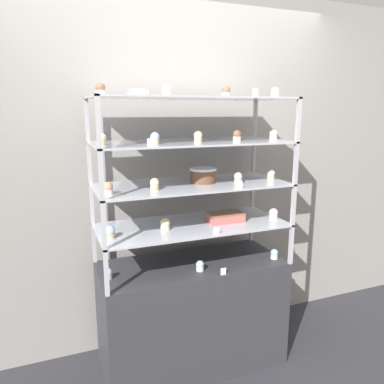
{
  "coord_description": "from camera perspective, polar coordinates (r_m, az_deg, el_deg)",
  "views": [
    {
      "loc": [
        -0.87,
        -2.19,
        1.75
      ],
      "look_at": [
        0.0,
        0.0,
        1.24
      ],
      "focal_mm": 35.0,
      "sensor_mm": 36.0,
      "label": 1
    }
  ],
  "objects": [
    {
      "name": "cupcake_9",
      "position": [
        2.59,
        11.93,
        2.58
      ],
      "size": [
        0.05,
        0.05,
        0.07
      ],
      "color": "#CCB28C",
      "rests_on": "display_riser_middle"
    },
    {
      "name": "display_riser_lower",
      "position": [
        2.47,
        0.0,
        -5.26
      ],
      "size": [
        1.23,
        0.54,
        0.27
      ],
      "color": "#B7B7BC",
      "rests_on": "display_base"
    },
    {
      "name": "cupcake_14",
      "position": [
        2.56,
        12.29,
        8.53
      ],
      "size": [
        0.05,
        0.05,
        0.07
      ],
      "color": "beige",
      "rests_on": "display_riser_upper"
    },
    {
      "name": "layer_cake_centerpiece",
      "position": [
        2.43,
        1.7,
        2.57
      ],
      "size": [
        0.17,
        0.17,
        0.1
      ],
      "color": "brown",
      "rests_on": "display_riser_middle"
    },
    {
      "name": "cupcake_16",
      "position": [
        2.24,
        -3.93,
        15.19
      ],
      "size": [
        0.05,
        0.05,
        0.07
      ],
      "color": "beige",
      "rests_on": "display_riser_top"
    },
    {
      "name": "cupcake_13",
      "position": [
        2.4,
        6.87,
        8.5
      ],
      "size": [
        0.05,
        0.05,
        0.07
      ],
      "color": "white",
      "rests_on": "display_riser_upper"
    },
    {
      "name": "price_tag_0",
      "position": [
        2.39,
        4.8,
        -11.96
      ],
      "size": [
        0.04,
        0.0,
        0.04
      ],
      "color": "white",
      "rests_on": "display_base"
    },
    {
      "name": "sheet_cake_frosted",
      "position": [
        2.53,
        5.05,
        -3.8
      ],
      "size": [
        0.24,
        0.14,
        0.06
      ],
      "color": "#C66660",
      "rests_on": "display_riser_lower"
    },
    {
      "name": "cupcake_8",
      "position": [
        2.43,
        7.05,
        2.13
      ],
      "size": [
        0.05,
        0.05,
        0.07
      ],
      "color": "#CCB28C",
      "rests_on": "display_riser_middle"
    },
    {
      "name": "cupcake_2",
      "position": [
        2.67,
        12.42,
        -9.21
      ],
      "size": [
        0.05,
        0.05,
        0.07
      ],
      "color": "white",
      "rests_on": "display_base"
    },
    {
      "name": "cupcake_15",
      "position": [
        2.16,
        -13.78,
        15.0
      ],
      "size": [
        0.05,
        0.05,
        0.07
      ],
      "color": "beige",
      "rests_on": "display_riser_top"
    },
    {
      "name": "cupcake_17",
      "position": [
        2.33,
        5.21,
        15.05
      ],
      "size": [
        0.05,
        0.05,
        0.07
      ],
      "color": "#CCB28C",
      "rests_on": "display_riser_top"
    },
    {
      "name": "cupcake_11",
      "position": [
        2.16,
        -5.68,
        8.13
      ],
      "size": [
        0.05,
        0.05,
        0.07
      ],
      "color": "#CCB28C",
      "rests_on": "display_riser_upper"
    },
    {
      "name": "cupcake_1",
      "position": [
        2.43,
        1.12,
        -11.19
      ],
      "size": [
        0.05,
        0.05,
        0.07
      ],
      "color": "white",
      "rests_on": "display_base"
    },
    {
      "name": "cupcake_18",
      "position": [
        2.58,
        12.52,
        14.55
      ],
      "size": [
        0.05,
        0.05,
        0.07
      ],
      "color": "beige",
      "rests_on": "display_riser_top"
    },
    {
      "name": "price_tag_2",
      "position": [
        2.27,
        7.29,
        1.07
      ],
      "size": [
        0.04,
        0.0,
        0.04
      ],
      "color": "white",
      "rests_on": "display_riser_middle"
    },
    {
      "name": "donut_glazed",
      "position": [
        2.24,
        -8.12,
        14.76
      ],
      "size": [
        0.12,
        0.12,
        0.04
      ],
      "color": "#EFE5CC",
      "rests_on": "display_riser_top"
    },
    {
      "name": "price_tag_4",
      "position": [
        2.27,
        9.61,
        14.75
      ],
      "size": [
        0.04,
        0.0,
        0.04
      ],
      "color": "white",
      "rests_on": "display_riser_top"
    },
    {
      "name": "display_riser_upper",
      "position": [
        2.37,
        0.0,
        7.34
      ],
      "size": [
        1.23,
        0.54,
        0.27
      ],
      "color": "#B7B7BC",
      "rests_on": "display_riser_middle"
    },
    {
      "name": "cupcake_10",
      "position": [
        2.13,
        -13.61,
        7.79
      ],
      "size": [
        0.05,
        0.05,
        0.07
      ],
      "color": "#CCB28C",
      "rests_on": "display_riser_upper"
    },
    {
      "name": "price_tag_3",
      "position": [
        2.02,
        -6.35,
        7.5
      ],
      "size": [
        0.04,
        0.0,
        0.04
      ],
      "color": "white",
      "rests_on": "display_riser_upper"
    },
    {
      "name": "cupcake_0",
      "position": [
        2.37,
        -12.65,
        -12.07
      ],
      "size": [
        0.05,
        0.05,
        0.07
      ],
      "color": "#CCB28C",
      "rests_on": "display_base"
    },
    {
      "name": "cupcake_6",
      "position": [
        2.13,
        -12.67,
        0.51
      ],
      "size": [
        0.05,
        0.05,
        0.07
      ],
      "color": "white",
      "rests_on": "display_riser_middle"
    },
    {
      "name": "cupcake_12",
      "position": [
        2.3,
        0.93,
        8.43
      ],
      "size": [
        0.05,
        0.05,
        0.07
      ],
      "color": "#CCB28C",
      "rests_on": "display_riser_upper"
    },
    {
      "name": "ground_plane",
      "position": [
        2.93,
        0.0,
        -24.31
      ],
      "size": [
        20.0,
        20.0,
        0.0
      ],
      "primitive_type": "plane",
      "color": "#2D2D33"
    },
    {
      "name": "price_tag_1",
      "position": [
        2.27,
        3.77,
        -5.93
      ],
      "size": [
        0.04,
        0.0,
        0.04
      ],
      "color": "white",
      "rests_on": "display_riser_lower"
    },
    {
      "name": "cupcake_3",
      "position": [
        2.24,
        -12.41,
        -6.03
      ],
      "size": [
        0.06,
        0.06,
        0.08
      ],
      "color": "#CCB28C",
      "rests_on": "display_riser_lower"
    },
    {
      "name": "display_riser_top",
      "position": [
        2.36,
        0.0,
        13.9
      ],
      "size": [
        1.23,
        0.54,
        0.27
      ],
      "color": "#B7B7BC",
      "rests_on": "display_riser_upper"
    },
    {
      "name": "cupcake_4",
      "position": [
        2.35,
        -4.11,
        -4.9
      ],
      "size": [
        0.06,
        0.06,
        0.08
      ],
      "color": "beige",
      "rests_on": "display_riser_lower"
    },
    {
      "name": "cupcake_7",
      "position": [
        2.22,
        -5.72,
        1.19
      ],
      "size": [
        0.05,
        0.05,
        0.07
      ],
      "color": "#CCB28C",
      "rests_on": "display_riser_middle"
    },
    {
      "name": "display_base",
      "position": [
        2.73,
        0.0,
        -17.98
      ],
      "size": [
        1.23,
        0.54,
        0.75
      ],
      "color": "#333338",
      "rests_on": "ground_plane"
    },
    {
      "name": "cupcake_5",
      "position": [
        2.64,
        12.3,
        -3.27
      ],
      "size": [
        0.06,
        0.06,
        0.08
      ],
      "color": "beige",
      "rests_on": "display_riser_lower"
    },
    {
      "name": "back_wall",
      "position": [
        2.78,
        -3.14,
        2.96
      ],
      "size": [
        8.0,
        0.05,
        2.6
      ],
      "color": "gray",
      "rests_on": "ground_plane"
    },
    {
      "name": "display_riser_middle",
      "position": [
        2.4,
        0.0,
        0.9
      ],
      "size": [
        1.23,
        0.54,
        0.27
      ],
      "color": "#B7B7BC",
      "rests_on": "display_riser_lower"
    }
  ]
}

